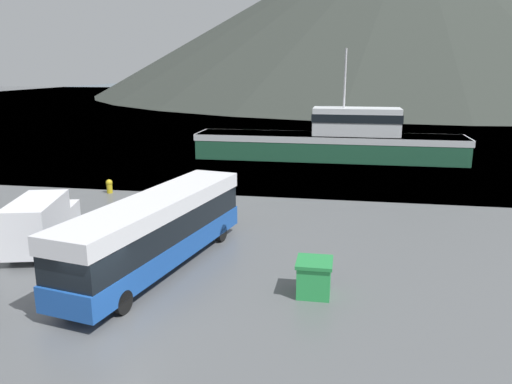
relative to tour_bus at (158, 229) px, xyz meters
name	(u,v)px	position (x,y,z in m)	size (l,w,h in m)	color
ground_plane	(104,326)	(-0.02, -5.31, -1.83)	(400.00, 400.00, 0.00)	#515456
water_surface	(319,97)	(-0.02, 133.17, -1.83)	(240.00, 240.00, 0.00)	#475B6B
hill_backdrop	(408,6)	(27.24, 164.65, 26.94)	(207.06, 207.06, 57.53)	#2D332D
tour_bus	(158,229)	(0.00, 0.00, 0.00)	(4.69, 12.18, 3.25)	#194799
delivery_van	(41,222)	(-6.54, 1.35, -0.46)	(3.46, 6.37, 2.61)	silver
fishing_boat	(334,140)	(6.91, 28.71, 0.04)	(25.71, 4.65, 10.41)	#1E5138
storage_bin	(314,277)	(6.94, -1.51, -1.11)	(1.40, 1.49, 1.42)	green
small_boat	(431,142)	(17.70, 39.55, -1.40)	(5.23, 5.58, 0.85)	#19234C
mooring_bollard	(109,186)	(-8.41, 12.35, -1.30)	(0.46, 0.46, 0.98)	#B29919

